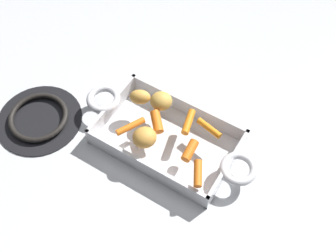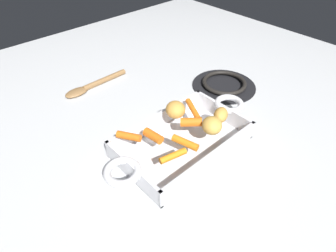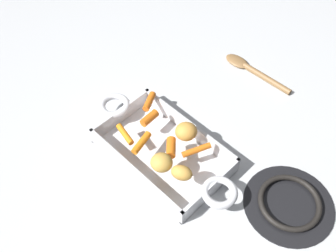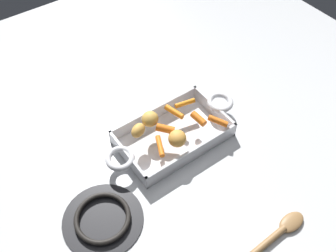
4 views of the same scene
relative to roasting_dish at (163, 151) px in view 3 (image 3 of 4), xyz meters
The scene contains 13 objects.
ground_plane 0.02m from the roasting_dish, ahead, with size 1.72×1.72×0.00m, color silver.
roasting_dish is the anchor object (origin of this frame).
baby_carrot_center_right 0.05m from the roasting_dish, ahead, with size 0.02×0.02×0.05m, color orange.
baby_carrot_southwest 0.09m from the roasting_dish, 160.71° to the left, with size 0.02×0.02×0.05m, color orange.
baby_carrot_southeast 0.06m from the roasting_dish, 129.83° to the right, with size 0.02×0.02×0.06m, color orange.
baby_carrot_long 0.09m from the roasting_dish, 27.94° to the left, with size 0.01×0.01×0.07m, color orange.
baby_carrot_northwest 0.10m from the roasting_dish, 148.40° to the right, with size 0.01×0.01×0.06m, color orange.
baby_carrot_northeast 0.13m from the roasting_dish, 150.75° to the left, with size 0.02×0.02×0.06m, color orange.
potato_near_roast 0.11m from the roasting_dish, 20.05° to the right, with size 0.05×0.03×0.03m, color gold.
potato_halved 0.08m from the roasting_dish, 64.69° to the left, with size 0.05×0.05×0.04m, color gold.
potato_golden_large 0.08m from the roasting_dish, 46.41° to the right, with size 0.05×0.05×0.04m, color gold.
stove_burner_rear 0.31m from the roasting_dish, 19.94° to the left, with size 0.20×0.20×0.02m.
serving_spoon 0.38m from the roasting_dish, 94.16° to the left, with size 0.22×0.04×0.02m.
Camera 3 is at (0.38, -0.37, 0.80)m, focal length 42.33 mm.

